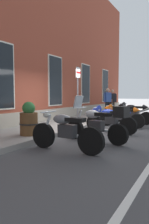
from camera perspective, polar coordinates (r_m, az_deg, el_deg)
name	(u,v)px	position (r m, az deg, el deg)	size (l,w,h in m)	color
ground_plane	(80,130)	(8.73, 1.51, -4.77)	(140.00, 140.00, 0.00)	#424244
sidewalk	(55,126)	(9.31, -4.98, -3.73)	(30.70, 2.36, 0.15)	gray
motorcycle_grey_naked	(65,132)	(5.50, -2.44, -5.10)	(0.62, 2.08, 0.99)	black
motorcycle_silver_touring	(99,123)	(6.53, 6.24, -2.85)	(0.82, 2.12, 1.38)	black
motorcycle_blue_sport	(109,118)	(8.22, 8.77, -1.53)	(0.66, 2.05, 1.01)	black
motorcycle_orange_sport	(119,115)	(9.78, 11.53, -0.64)	(0.65, 2.08, 1.00)	black
motorcycle_black_sport	(131,112)	(11.12, 14.41, 0.03)	(0.73, 1.98, 1.05)	black
pedestrian_blue_top	(108,100)	(13.52, 8.55, 3.03)	(0.62, 0.39, 1.64)	black
pedestrian_dark_jacket	(112,100)	(14.46, 9.69, 2.96)	(0.51, 0.53, 1.59)	#38332D
parking_sign	(78,87)	(9.60, 0.88, 6.46)	(0.36, 0.07, 2.45)	#4C4C51
barrel_planter	(29,120)	(7.00, -11.69, -2.13)	(0.58, 0.58, 1.04)	brown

